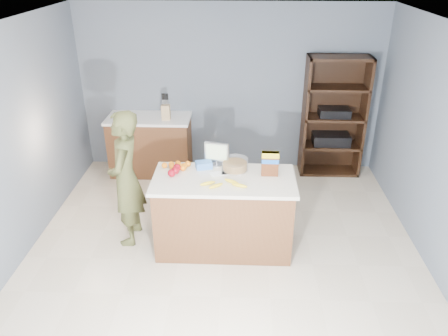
{
  "coord_description": "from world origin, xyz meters",
  "views": [
    {
      "loc": [
        0.17,
        -3.89,
        3.12
      ],
      "look_at": [
        0.0,
        0.35,
        1.0
      ],
      "focal_mm": 35.0,
      "sensor_mm": 36.0,
      "label": 1
    }
  ],
  "objects_px": {
    "person": "(126,179)",
    "cereal_box": "(270,162)",
    "shelving_unit": "(333,118)",
    "tv": "(217,153)",
    "counter_peninsula": "(224,216)"
  },
  "relations": [
    {
      "from": "counter_peninsula",
      "to": "tv",
      "type": "bearing_deg",
      "value": 106.85
    },
    {
      "from": "counter_peninsula",
      "to": "person",
      "type": "xyz_separation_m",
      "value": [
        -1.11,
        0.12,
        0.39
      ]
    },
    {
      "from": "counter_peninsula",
      "to": "tv",
      "type": "height_order",
      "value": "tv"
    },
    {
      "from": "shelving_unit",
      "to": "counter_peninsula",
      "type": "bearing_deg",
      "value": -127.11
    },
    {
      "from": "shelving_unit",
      "to": "tv",
      "type": "xyz_separation_m",
      "value": [
        -1.65,
        -1.73,
        0.19
      ]
    },
    {
      "from": "counter_peninsula",
      "to": "cereal_box",
      "type": "distance_m",
      "value": 0.82
    },
    {
      "from": "tv",
      "to": "cereal_box",
      "type": "bearing_deg",
      "value": -20.58
    },
    {
      "from": "person",
      "to": "tv",
      "type": "xyz_separation_m",
      "value": [
        1.02,
        0.2,
        0.25
      ]
    },
    {
      "from": "shelving_unit",
      "to": "cereal_box",
      "type": "relative_size",
      "value": 6.46
    },
    {
      "from": "cereal_box",
      "to": "shelving_unit",
      "type": "bearing_deg",
      "value": 61.78
    },
    {
      "from": "person",
      "to": "tv",
      "type": "height_order",
      "value": "person"
    },
    {
      "from": "person",
      "to": "cereal_box",
      "type": "xyz_separation_m",
      "value": [
        1.61,
        -0.03,
        0.26
      ]
    },
    {
      "from": "cereal_box",
      "to": "counter_peninsula",
      "type": "bearing_deg",
      "value": -169.62
    },
    {
      "from": "shelving_unit",
      "to": "person",
      "type": "distance_m",
      "value": 3.29
    },
    {
      "from": "tv",
      "to": "cereal_box",
      "type": "height_order",
      "value": "tv"
    }
  ]
}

